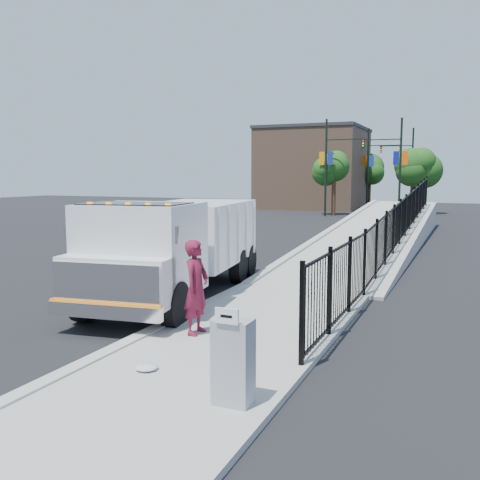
% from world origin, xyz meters
% --- Properties ---
extents(ground, '(120.00, 120.00, 0.00)m').
position_xyz_m(ground, '(0.00, 0.00, 0.00)').
color(ground, black).
rests_on(ground, ground).
extents(sidewalk, '(3.55, 12.00, 0.12)m').
position_xyz_m(sidewalk, '(1.93, -2.00, 0.06)').
color(sidewalk, '#9E998E').
rests_on(sidewalk, ground).
extents(curb, '(0.30, 12.00, 0.16)m').
position_xyz_m(curb, '(0.00, -2.00, 0.08)').
color(curb, '#ADAAA3').
rests_on(curb, ground).
extents(ramp, '(3.95, 24.06, 3.19)m').
position_xyz_m(ramp, '(2.12, 16.00, 0.00)').
color(ramp, '#9E998E').
rests_on(ramp, ground).
extents(iron_fence, '(0.10, 28.00, 1.80)m').
position_xyz_m(iron_fence, '(3.55, 12.00, 0.90)').
color(iron_fence, black).
rests_on(iron_fence, ground).
extents(truck, '(3.69, 8.48, 2.81)m').
position_xyz_m(truck, '(-1.33, 2.06, 1.58)').
color(truck, black).
rests_on(truck, ground).
extents(worker, '(0.48, 0.72, 1.98)m').
position_xyz_m(worker, '(0.98, -1.06, 1.11)').
color(worker, maroon).
rests_on(worker, sidewalk).
extents(utility_cabinet, '(0.55, 0.40, 1.25)m').
position_xyz_m(utility_cabinet, '(3.10, -3.92, 0.75)').
color(utility_cabinet, gray).
rests_on(utility_cabinet, sidewalk).
extents(arrow_sign, '(0.35, 0.04, 0.22)m').
position_xyz_m(arrow_sign, '(3.10, -4.14, 1.48)').
color(arrow_sign, white).
rests_on(arrow_sign, utility_cabinet).
extents(debris, '(0.39, 0.39, 0.10)m').
position_xyz_m(debris, '(1.19, -3.28, 0.17)').
color(debris, silver).
rests_on(debris, sidewalk).
extents(light_pole_0, '(3.77, 0.22, 8.00)m').
position_xyz_m(light_pole_0, '(-4.65, 33.17, 4.36)').
color(light_pole_0, black).
rests_on(light_pole_0, ground).
extents(light_pole_1, '(3.78, 0.22, 8.00)m').
position_xyz_m(light_pole_1, '(0.55, 34.52, 4.36)').
color(light_pole_1, black).
rests_on(light_pole_1, ground).
extents(light_pole_2, '(3.78, 0.22, 8.00)m').
position_xyz_m(light_pole_2, '(-2.98, 43.37, 4.36)').
color(light_pole_2, black).
rests_on(light_pole_2, ground).
extents(light_pole_3, '(3.77, 0.22, 8.00)m').
position_xyz_m(light_pole_3, '(0.49, 44.63, 4.36)').
color(light_pole_3, black).
rests_on(light_pole_3, ground).
extents(tree_0, '(2.61, 2.61, 5.30)m').
position_xyz_m(tree_0, '(-4.51, 34.29, 3.95)').
color(tree_0, '#382314').
rests_on(tree_0, ground).
extents(tree_1, '(2.88, 2.88, 5.44)m').
position_xyz_m(tree_1, '(1.60, 38.69, 3.96)').
color(tree_1, '#382314').
rests_on(tree_1, ground).
extents(tree_2, '(3.00, 3.00, 5.50)m').
position_xyz_m(tree_2, '(-3.84, 47.87, 3.96)').
color(tree_2, '#382314').
rests_on(tree_2, ground).
extents(building, '(10.00, 10.00, 8.00)m').
position_xyz_m(building, '(-9.00, 44.00, 4.00)').
color(building, '#8C664C').
rests_on(building, ground).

